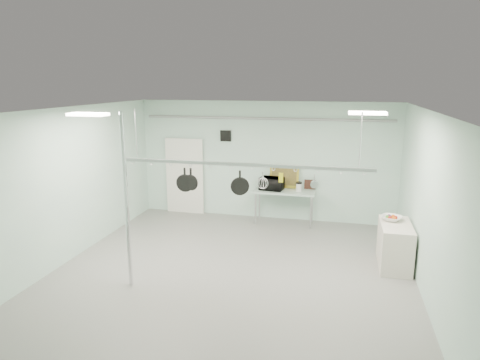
% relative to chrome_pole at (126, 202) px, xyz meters
% --- Properties ---
extents(floor, '(8.00, 8.00, 0.00)m').
position_rel_chrome_pole_xyz_m(floor, '(1.70, 0.60, -1.60)').
color(floor, gray).
rests_on(floor, ground).
extents(ceiling, '(7.00, 8.00, 0.02)m').
position_rel_chrome_pole_xyz_m(ceiling, '(1.70, 0.60, 1.59)').
color(ceiling, silver).
rests_on(ceiling, back_wall).
extents(back_wall, '(7.00, 0.02, 3.20)m').
position_rel_chrome_pole_xyz_m(back_wall, '(1.70, 4.59, 0.00)').
color(back_wall, silver).
rests_on(back_wall, floor).
extents(right_wall, '(0.02, 8.00, 3.20)m').
position_rel_chrome_pole_xyz_m(right_wall, '(5.19, 0.60, 0.00)').
color(right_wall, silver).
rests_on(right_wall, floor).
extents(door, '(1.10, 0.10, 2.20)m').
position_rel_chrome_pole_xyz_m(door, '(-0.60, 4.54, -0.55)').
color(door, silver).
rests_on(door, floor).
extents(wall_vent, '(0.30, 0.04, 0.30)m').
position_rel_chrome_pole_xyz_m(wall_vent, '(0.60, 4.57, 0.65)').
color(wall_vent, black).
rests_on(wall_vent, back_wall).
extents(conduit_pipe, '(6.60, 0.07, 0.07)m').
position_rel_chrome_pole_xyz_m(conduit_pipe, '(1.70, 4.50, 1.15)').
color(conduit_pipe, gray).
rests_on(conduit_pipe, back_wall).
extents(chrome_pole, '(0.08, 0.08, 3.20)m').
position_rel_chrome_pole_xyz_m(chrome_pole, '(0.00, 0.00, 0.00)').
color(chrome_pole, silver).
rests_on(chrome_pole, floor).
extents(prep_table, '(1.60, 0.70, 0.91)m').
position_rel_chrome_pole_xyz_m(prep_table, '(2.30, 4.20, -0.77)').
color(prep_table, '#9BB6AA').
rests_on(prep_table, floor).
extents(side_cabinet, '(0.60, 1.20, 0.90)m').
position_rel_chrome_pole_xyz_m(side_cabinet, '(4.85, 2.00, -1.15)').
color(side_cabinet, beige).
rests_on(side_cabinet, floor).
extents(pot_rack, '(4.80, 0.06, 1.00)m').
position_rel_chrome_pole_xyz_m(pot_rack, '(1.90, 0.90, 0.63)').
color(pot_rack, '#B7B7BC').
rests_on(pot_rack, ceiling).
extents(light_panel_left, '(0.65, 0.30, 0.05)m').
position_rel_chrome_pole_xyz_m(light_panel_left, '(-0.50, -0.20, 1.56)').
color(light_panel_left, white).
rests_on(light_panel_left, ceiling).
extents(light_panel_right, '(0.65, 0.30, 0.05)m').
position_rel_chrome_pole_xyz_m(light_panel_right, '(4.10, 1.20, 1.56)').
color(light_panel_right, white).
rests_on(light_panel_right, ceiling).
extents(microwave, '(0.66, 0.49, 0.33)m').
position_rel_chrome_pole_xyz_m(microwave, '(1.96, 4.18, -0.53)').
color(microwave, black).
rests_on(microwave, prep_table).
extents(coffee_canister, '(0.19, 0.19, 0.22)m').
position_rel_chrome_pole_xyz_m(coffee_canister, '(2.68, 4.16, -0.59)').
color(coffee_canister, silver).
rests_on(coffee_canister, prep_table).
extents(painting_large, '(0.78, 0.14, 0.58)m').
position_rel_chrome_pole_xyz_m(painting_large, '(2.24, 4.50, -0.41)').
color(painting_large, gold).
rests_on(painting_large, prep_table).
extents(painting_small, '(0.30, 0.09, 0.25)m').
position_rel_chrome_pole_xyz_m(painting_small, '(2.94, 4.50, -0.57)').
color(painting_small, black).
rests_on(painting_small, prep_table).
extents(fruit_bowl, '(0.53, 0.53, 0.10)m').
position_rel_chrome_pole_xyz_m(fruit_bowl, '(4.77, 2.22, -0.65)').
color(fruit_bowl, white).
rests_on(fruit_bowl, side_cabinet).
extents(skillet_left, '(0.35, 0.08, 0.47)m').
position_rel_chrome_pole_xyz_m(skillet_left, '(0.78, 0.90, 0.25)').
color(skillet_left, black).
rests_on(skillet_left, pot_rack).
extents(skillet_mid, '(0.31, 0.13, 0.42)m').
position_rel_chrome_pole_xyz_m(skillet_mid, '(0.90, 0.90, 0.27)').
color(skillet_mid, black).
rests_on(skillet_mid, pot_rack).
extents(skillet_right, '(0.35, 0.15, 0.46)m').
position_rel_chrome_pole_xyz_m(skillet_right, '(1.87, 0.90, 0.25)').
color(skillet_right, black).
rests_on(skillet_right, pot_rack).
extents(whisk, '(0.23, 0.23, 0.37)m').
position_rel_chrome_pole_xyz_m(whisk, '(2.30, 0.90, 0.30)').
color(whisk, silver).
rests_on(whisk, pot_rack).
extents(grater, '(0.08, 0.02, 0.20)m').
position_rel_chrome_pole_xyz_m(grater, '(2.64, 0.90, 0.39)').
color(grater, gold).
rests_on(grater, pot_rack).
extents(saucepan, '(0.15, 0.12, 0.25)m').
position_rel_chrome_pole_xyz_m(saucepan, '(3.25, 0.90, 0.36)').
color(saucepan, '#B1B1B6').
rests_on(saucepan, pot_rack).
extents(fruit_cluster, '(0.24, 0.24, 0.09)m').
position_rel_chrome_pole_xyz_m(fruit_cluster, '(4.77, 2.22, -0.61)').
color(fruit_cluster, '#9D1A0E').
rests_on(fruit_cluster, fruit_bowl).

